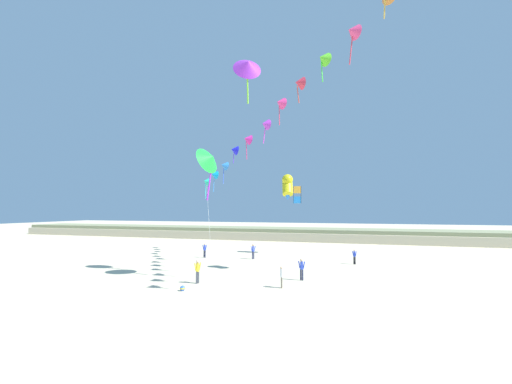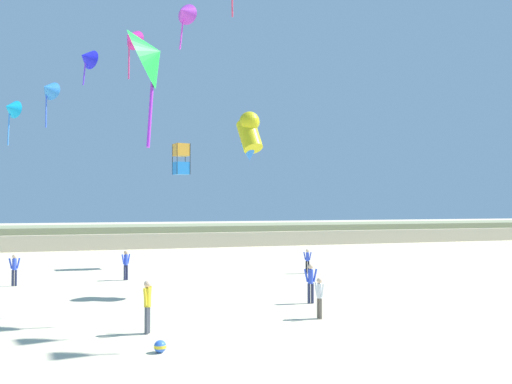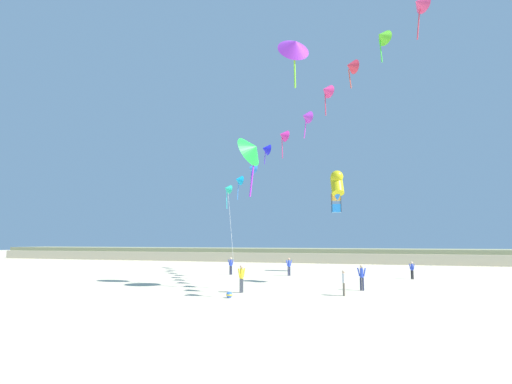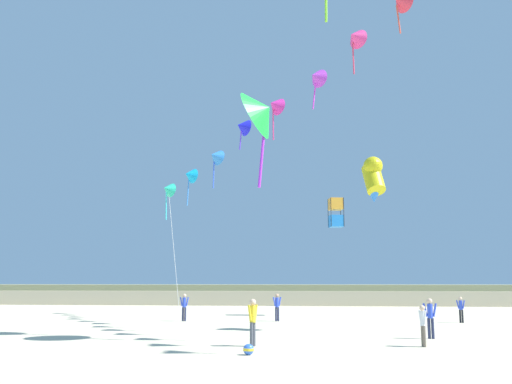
{
  "view_description": "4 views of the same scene",
  "coord_description": "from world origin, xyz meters",
  "px_view_note": "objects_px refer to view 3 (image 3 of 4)",
  "views": [
    {
      "loc": [
        11.33,
        -16.76,
        5.61
      ],
      "look_at": [
        3.0,
        9.62,
        6.98
      ],
      "focal_mm": 24.0,
      "sensor_mm": 36.0,
      "label": 1
    },
    {
      "loc": [
        -2.6,
        -11.48,
        4.29
      ],
      "look_at": [
        3.43,
        8.03,
        4.74
      ],
      "focal_mm": 38.0,
      "sensor_mm": 36.0,
      "label": 2
    },
    {
      "loc": [
        7.97,
        -17.8,
        3.3
      ],
      "look_at": [
        -1.25,
        11.52,
        7.06
      ],
      "focal_mm": 28.0,
      "sensor_mm": 36.0,
      "label": 3
    },
    {
      "loc": [
        1.46,
        -14.17,
        2.41
      ],
      "look_at": [
        -0.94,
        10.23,
        6.47
      ],
      "focal_mm": 38.0,
      "sensor_mm": 36.0,
      "label": 4
    }
  ],
  "objects_px": {
    "large_kite_low_lead": "(336,202)",
    "large_kite_outer_drift": "(337,184)",
    "person_far_left": "(412,269)",
    "beach_ball": "(229,295)",
    "person_near_right": "(344,281)",
    "large_kite_high_solo": "(252,149)",
    "person_far_center": "(362,276)",
    "person_near_left": "(289,265)",
    "person_far_right": "(241,277)",
    "large_kite_mid_trail": "(294,46)",
    "person_mid_center": "(231,265)"
  },
  "relations": [
    {
      "from": "large_kite_low_lead",
      "to": "large_kite_outer_drift",
      "type": "height_order",
      "value": "large_kite_outer_drift"
    },
    {
      "from": "person_far_left",
      "to": "beach_ball",
      "type": "bearing_deg",
      "value": -125.62
    },
    {
      "from": "person_near_right",
      "to": "large_kite_low_lead",
      "type": "distance_m",
      "value": 19.37
    },
    {
      "from": "person_far_left",
      "to": "large_kite_low_lead",
      "type": "xyz_separation_m",
      "value": [
        -6.92,
        5.72,
        6.49
      ]
    },
    {
      "from": "large_kite_high_solo",
      "to": "person_far_center",
      "type": "bearing_deg",
      "value": 15.56
    },
    {
      "from": "person_near_left",
      "to": "large_kite_outer_drift",
      "type": "bearing_deg",
      "value": -50.25
    },
    {
      "from": "large_kite_high_solo",
      "to": "person_far_left",
      "type": "bearing_deg",
      "value": 46.36
    },
    {
      "from": "person_near_right",
      "to": "person_far_right",
      "type": "xyz_separation_m",
      "value": [
        -6.39,
        -0.47,
        0.13
      ]
    },
    {
      "from": "large_kite_mid_trail",
      "to": "large_kite_low_lead",
      "type": "bearing_deg",
      "value": 86.42
    },
    {
      "from": "person_far_center",
      "to": "person_near_right",
      "type": "bearing_deg",
      "value": -106.93
    },
    {
      "from": "person_near_left",
      "to": "person_mid_center",
      "type": "relative_size",
      "value": 1.0
    },
    {
      "from": "person_near_left",
      "to": "large_kite_outer_drift",
      "type": "height_order",
      "value": "large_kite_outer_drift"
    },
    {
      "from": "person_near_left",
      "to": "beach_ball",
      "type": "bearing_deg",
      "value": -90.09
    },
    {
      "from": "person_near_left",
      "to": "large_kite_mid_trail",
      "type": "height_order",
      "value": "large_kite_mid_trail"
    },
    {
      "from": "beach_ball",
      "to": "person_far_left",
      "type": "bearing_deg",
      "value": 54.38
    },
    {
      "from": "beach_ball",
      "to": "person_far_right",
      "type": "bearing_deg",
      "value": 92.7
    },
    {
      "from": "large_kite_mid_trail",
      "to": "large_kite_outer_drift",
      "type": "xyz_separation_m",
      "value": [
        2.36,
        4.25,
        -9.7
      ]
    },
    {
      "from": "person_near_right",
      "to": "person_far_center",
      "type": "distance_m",
      "value": 3.14
    },
    {
      "from": "person_near_right",
      "to": "beach_ball",
      "type": "distance_m",
      "value": 6.95
    },
    {
      "from": "large_kite_mid_trail",
      "to": "large_kite_high_solo",
      "type": "xyz_separation_m",
      "value": [
        -2.9,
        -0.94,
        -7.7
      ]
    },
    {
      "from": "person_far_left",
      "to": "person_far_right",
      "type": "bearing_deg",
      "value": -130.73
    },
    {
      "from": "person_far_right",
      "to": "large_kite_mid_trail",
      "type": "distance_m",
      "value": 16.82
    },
    {
      "from": "person_mid_center",
      "to": "large_kite_outer_drift",
      "type": "bearing_deg",
      "value": -28.07
    },
    {
      "from": "person_near_right",
      "to": "person_mid_center",
      "type": "xyz_separation_m",
      "value": [
        -11.98,
        12.14,
        0.08
      ]
    },
    {
      "from": "beach_ball",
      "to": "large_kite_outer_drift",
      "type": "bearing_deg",
      "value": 59.46
    },
    {
      "from": "beach_ball",
      "to": "person_far_center",
      "type": "bearing_deg",
      "value": 39.36
    },
    {
      "from": "person_far_center",
      "to": "large_kite_outer_drift",
      "type": "relative_size",
      "value": 0.71
    },
    {
      "from": "person_mid_center",
      "to": "person_far_right",
      "type": "distance_m",
      "value": 13.79
    },
    {
      "from": "large_kite_low_lead",
      "to": "large_kite_high_solo",
      "type": "xyz_separation_m",
      "value": [
        -3.91,
        -17.08,
        2.3
      ]
    },
    {
      "from": "beach_ball",
      "to": "large_kite_high_solo",
      "type": "bearing_deg",
      "value": 88.19
    },
    {
      "from": "large_kite_low_lead",
      "to": "large_kite_mid_trail",
      "type": "xyz_separation_m",
      "value": [
        -1.01,
        -16.13,
        9.99
      ]
    },
    {
      "from": "person_far_center",
      "to": "large_kite_high_solo",
      "type": "relative_size",
      "value": 0.37
    },
    {
      "from": "person_near_left",
      "to": "person_far_center",
      "type": "distance_m",
      "value": 12.04
    },
    {
      "from": "person_mid_center",
      "to": "beach_ball",
      "type": "relative_size",
      "value": 4.6
    },
    {
      "from": "person_near_left",
      "to": "person_far_right",
      "type": "height_order",
      "value": "person_far_right"
    },
    {
      "from": "person_near_left",
      "to": "large_kite_low_lead",
      "type": "height_order",
      "value": "large_kite_low_lead"
    },
    {
      "from": "person_mid_center",
      "to": "person_far_right",
      "type": "relative_size",
      "value": 0.95
    },
    {
      "from": "person_far_center",
      "to": "large_kite_mid_trail",
      "type": "relative_size",
      "value": 0.39
    },
    {
      "from": "person_near_right",
      "to": "large_kite_outer_drift",
      "type": "height_order",
      "value": "large_kite_outer_drift"
    },
    {
      "from": "person_mid_center",
      "to": "person_far_left",
      "type": "xyz_separation_m",
      "value": [
        16.65,
        0.25,
        -0.09
      ]
    },
    {
      "from": "person_far_right",
      "to": "person_far_center",
      "type": "xyz_separation_m",
      "value": [
        7.31,
        3.47,
        -0.03
      ]
    },
    {
      "from": "person_far_right",
      "to": "large_kite_mid_trail",
      "type": "xyz_separation_m",
      "value": [
        3.14,
        2.44,
        16.34
      ]
    },
    {
      "from": "person_near_right",
      "to": "person_far_right",
      "type": "height_order",
      "value": "person_far_right"
    },
    {
      "from": "beach_ball",
      "to": "person_near_right",
      "type": "bearing_deg",
      "value": 24.79
    },
    {
      "from": "person_mid_center",
      "to": "large_kite_high_solo",
      "type": "height_order",
      "value": "large_kite_high_solo"
    },
    {
      "from": "large_kite_low_lead",
      "to": "person_far_center",
      "type": "bearing_deg",
      "value": -78.19
    },
    {
      "from": "person_mid_center",
      "to": "large_kite_mid_trail",
      "type": "xyz_separation_m",
      "value": [
        8.72,
        -10.16,
        16.39
      ]
    },
    {
      "from": "person_far_center",
      "to": "large_kite_outer_drift",
      "type": "xyz_separation_m",
      "value": [
        -1.81,
        3.23,
        6.67
      ]
    },
    {
      "from": "person_mid_center",
      "to": "large_kite_mid_trail",
      "type": "relative_size",
      "value": 0.38
    },
    {
      "from": "person_near_right",
      "to": "person_far_right",
      "type": "relative_size",
      "value": 0.87
    }
  ]
}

